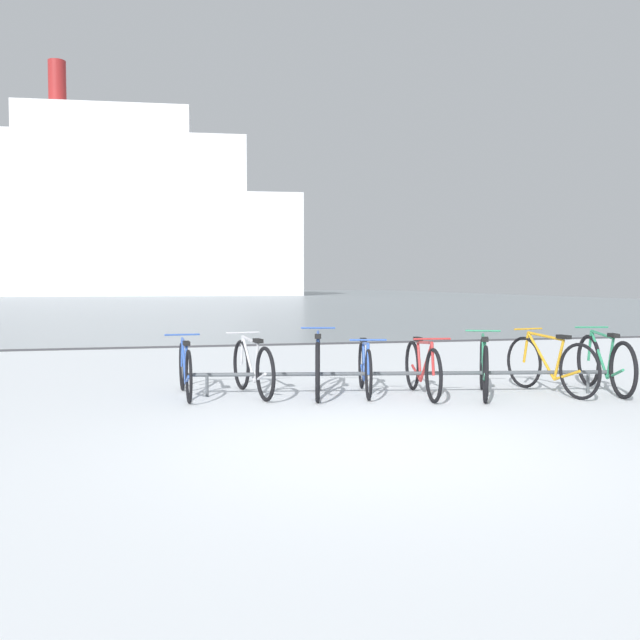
# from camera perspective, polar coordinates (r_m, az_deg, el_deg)

# --- Properties ---
(ground) EXTENTS (80.00, 132.00, 0.08)m
(ground) POSITION_cam_1_polar(r_m,az_deg,el_deg) (59.73, -11.72, 1.63)
(ground) COLOR silver
(bike_rack) EXTENTS (5.41, 1.05, 0.31)m
(bike_rack) POSITION_cam_1_polar(r_m,az_deg,el_deg) (8.96, 6.65, -4.46)
(bike_rack) COLOR #4C5156
(bike_rack) RESTS_ON ground
(bicycle_0) EXTENTS (0.46, 1.71, 0.77)m
(bicycle_0) POSITION_cam_1_polar(r_m,az_deg,el_deg) (8.95, -11.08, -3.99)
(bicycle_0) COLOR black
(bicycle_0) RESTS_ON ground
(bicycle_1) EXTENTS (0.46, 1.67, 0.79)m
(bicycle_1) POSITION_cam_1_polar(r_m,az_deg,el_deg) (8.92, -5.59, -3.93)
(bicycle_1) COLOR black
(bicycle_1) RESTS_ON ground
(bicycle_2) EXTENTS (0.55, 1.69, 0.85)m
(bicycle_2) POSITION_cam_1_polar(r_m,az_deg,el_deg) (8.85, -0.17, -3.80)
(bicycle_2) COLOR black
(bicycle_2) RESTS_ON ground
(bicycle_3) EXTENTS (0.50, 1.58, 0.75)m
(bicycle_3) POSITION_cam_1_polar(r_m,az_deg,el_deg) (8.99, 3.73, -3.96)
(bicycle_3) COLOR black
(bicycle_3) RESTS_ON ground
(bicycle_4) EXTENTS (0.46, 1.68, 0.78)m
(bicycle_4) POSITION_cam_1_polar(r_m,az_deg,el_deg) (8.91, 8.46, -3.98)
(bicycle_4) COLOR black
(bicycle_4) RESTS_ON ground
(bicycle_5) EXTENTS (0.79, 1.61, 0.82)m
(bicycle_5) POSITION_cam_1_polar(r_m,az_deg,el_deg) (9.07, 13.37, -3.81)
(bicycle_5) COLOR black
(bicycle_5) RESTS_ON ground
(bicycle_6) EXTENTS (0.46, 1.74, 0.83)m
(bicycle_6) POSITION_cam_1_polar(r_m,az_deg,el_deg) (9.51, 18.47, -3.52)
(bicycle_6) COLOR black
(bicycle_6) RESTS_ON ground
(bicycle_7) EXTENTS (0.53, 1.74, 0.84)m
(bicycle_7) POSITION_cam_1_polar(r_m,az_deg,el_deg) (9.86, 22.46, -3.35)
(bicycle_7) COLOR black
(bicycle_7) RESTS_ON ground
(ferry_ship) EXTENTS (40.89, 13.71, 25.25)m
(ferry_ship) POSITION_cam_1_polar(r_m,az_deg,el_deg) (79.96, -16.64, 8.04)
(ferry_ship) COLOR white
(ferry_ship) RESTS_ON ground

